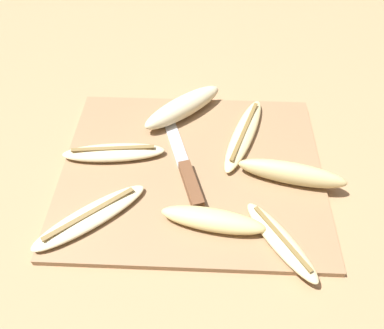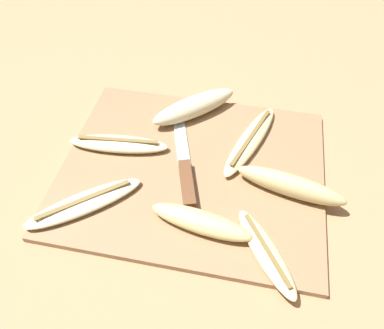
{
  "view_description": "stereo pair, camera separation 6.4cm",
  "coord_description": "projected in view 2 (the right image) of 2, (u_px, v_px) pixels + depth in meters",
  "views": [
    {
      "loc": [
        0.02,
        -0.41,
        0.51
      ],
      "look_at": [
        0.0,
        0.0,
        0.02
      ],
      "focal_mm": 35.0,
      "sensor_mm": 36.0,
      "label": 1
    },
    {
      "loc": [
        0.08,
        -0.41,
        0.51
      ],
      "look_at": [
        0.0,
        0.0,
        0.02
      ],
      "focal_mm": 35.0,
      "sensor_mm": 36.0,
      "label": 2
    }
  ],
  "objects": [
    {
      "name": "ground_plane",
      "position": [
        192.0,
        173.0,
        0.66
      ],
      "size": [
        4.0,
        4.0,
        0.0
      ],
      "primitive_type": "plane",
      "color": "tan"
    },
    {
      "name": "banana_cream_curved",
      "position": [
        119.0,
        144.0,
        0.67
      ],
      "size": [
        0.18,
        0.06,
        0.02
      ],
      "rotation": [
        0.0,
        0.0,
        4.81
      ],
      "color": "beige",
      "rests_on": "cutting_board"
    },
    {
      "name": "knife",
      "position": [
        186.0,
        174.0,
        0.63
      ],
      "size": [
        0.09,
        0.22,
        0.02
      ],
      "rotation": [
        0.0,
        0.0,
        0.31
      ],
      "color": "brown",
      "rests_on": "cutting_board"
    },
    {
      "name": "banana_soft_right",
      "position": [
        266.0,
        252.0,
        0.54
      ],
      "size": [
        0.12,
        0.15,
        0.02
      ],
      "rotation": [
        0.0,
        0.0,
        0.6
      ],
      "color": "beige",
      "rests_on": "cutting_board"
    },
    {
      "name": "banana_golden_short",
      "position": [
        201.0,
        222.0,
        0.56
      ],
      "size": [
        0.16,
        0.06,
        0.03
      ],
      "rotation": [
        0.0,
        0.0,
        4.55
      ],
      "color": "#EDD689",
      "rests_on": "cutting_board"
    },
    {
      "name": "banana_pale_long",
      "position": [
        84.0,
        203.0,
        0.59
      ],
      "size": [
        0.18,
        0.15,
        0.02
      ],
      "rotation": [
        0.0,
        0.0,
        2.26
      ],
      "color": "beige",
      "rests_on": "cutting_board"
    },
    {
      "name": "cutting_board",
      "position": [
        192.0,
        170.0,
        0.65
      ],
      "size": [
        0.45,
        0.37,
        0.01
      ],
      "color": "#997551",
      "rests_on": "ground_plane"
    },
    {
      "name": "banana_ripe_center",
      "position": [
        250.0,
        140.0,
        0.68
      ],
      "size": [
        0.1,
        0.2,
        0.02
      ],
      "rotation": [
        0.0,
        0.0,
        2.8
      ],
      "color": "beige",
      "rests_on": "cutting_board"
    },
    {
      "name": "banana_spotted_left",
      "position": [
        291.0,
        185.0,
        0.6
      ],
      "size": [
        0.18,
        0.07,
        0.04
      ],
      "rotation": [
        0.0,
        0.0,
        4.51
      ],
      "color": "#DBC684",
      "rests_on": "cutting_board"
    },
    {
      "name": "banana_bright_far",
      "position": [
        194.0,
        106.0,
        0.72
      ],
      "size": [
        0.16,
        0.15,
        0.04
      ],
      "rotation": [
        0.0,
        0.0,
        5.44
      ],
      "color": "beige",
      "rests_on": "cutting_board"
    }
  ]
}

